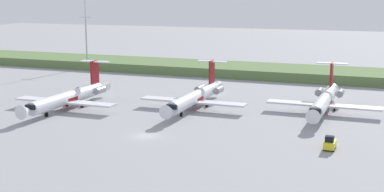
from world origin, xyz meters
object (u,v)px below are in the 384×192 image
(regional_jet_fourth, at_px, (324,100))
(antenna_mast, at_px, (86,36))
(regional_jet_second, at_px, (69,97))
(baggage_tug, at_px, (330,143))
(regional_jet_third, at_px, (196,97))

(regional_jet_fourth, height_order, antenna_mast, antenna_mast)
(regional_jet_second, relative_size, baggage_tug, 9.69)
(regional_jet_third, bearing_deg, baggage_tug, -34.40)
(antenna_mast, relative_size, baggage_tug, 7.87)
(antenna_mast, bearing_deg, regional_jet_fourth, -25.92)
(regional_jet_second, distance_m, antenna_mast, 63.34)
(regional_jet_second, height_order, antenna_mast, antenna_mast)
(antenna_mast, bearing_deg, regional_jet_second, -61.28)
(antenna_mast, distance_m, baggage_tug, 108.06)
(regional_jet_second, bearing_deg, baggage_tug, -11.16)
(regional_jet_third, height_order, antenna_mast, antenna_mast)
(regional_jet_second, xyz_separation_m, regional_jet_fourth, (50.57, 15.85, 0.00))
(regional_jet_second, relative_size, regional_jet_third, 1.00)
(regional_jet_second, height_order, baggage_tug, regional_jet_second)
(regional_jet_third, height_order, regional_jet_fourth, same)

